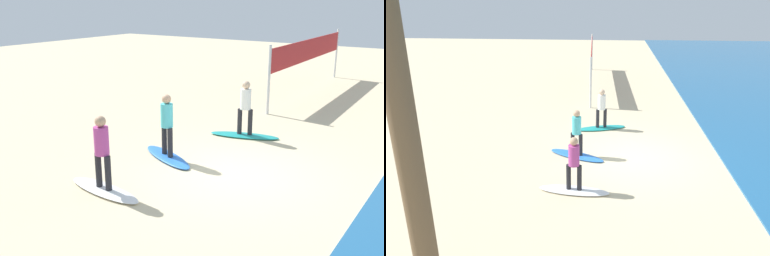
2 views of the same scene
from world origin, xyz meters
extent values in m
plane|color=beige|center=(0.00, 0.00, 0.00)|extent=(60.00, 60.00, 0.00)
ellipsoid|color=teal|center=(-2.80, -1.23, 0.04)|extent=(1.14, 2.17, 0.09)
cylinder|color=#232328|center=(-2.85, -1.07, 0.48)|extent=(0.14, 0.14, 0.78)
cylinder|color=#232328|center=(-2.76, -1.38, 0.48)|extent=(0.14, 0.14, 0.78)
cylinder|color=white|center=(-2.80, -1.23, 1.18)|extent=(0.32, 0.32, 0.62)
sphere|color=beige|center=(-2.80, -1.23, 1.61)|extent=(0.24, 0.24, 0.24)
ellipsoid|color=blue|center=(0.02, -2.05, 0.04)|extent=(1.39, 2.14, 0.09)
cylinder|color=#232328|center=(0.09, -1.90, 0.48)|extent=(0.14, 0.14, 0.78)
cylinder|color=#232328|center=(-0.05, -2.19, 0.48)|extent=(0.14, 0.14, 0.78)
cylinder|color=#4CC6D1|center=(0.02, -2.05, 1.18)|extent=(0.32, 0.32, 0.62)
sphere|color=tan|center=(0.02, -2.05, 1.61)|extent=(0.24, 0.24, 0.24)
ellipsoid|color=white|center=(2.48, -1.93, 0.04)|extent=(0.78, 2.15, 0.09)
cylinder|color=#232328|center=(2.50, -1.77, 0.48)|extent=(0.14, 0.14, 0.78)
cylinder|color=#232328|center=(2.46, -2.09, 0.48)|extent=(0.14, 0.14, 0.78)
cylinder|color=#B74293|center=(2.48, -1.93, 1.18)|extent=(0.32, 0.32, 0.62)
sphere|color=tan|center=(2.48, -1.93, 1.61)|extent=(0.24, 0.24, 0.24)
cylinder|color=silver|center=(-14.71, -2.10, 1.25)|extent=(0.10, 0.10, 2.50)
cylinder|color=silver|center=(-5.71, -1.81, 1.25)|extent=(0.10, 0.10, 2.50)
cube|color=red|center=(-10.21, -1.96, 1.90)|extent=(9.00, 0.33, 0.90)
camera|label=1|loc=(8.90, 4.71, 4.15)|focal=41.85mm
camera|label=2|loc=(12.33, -1.09, 5.75)|focal=35.80mm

